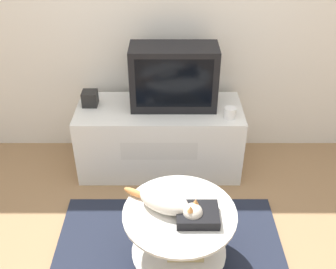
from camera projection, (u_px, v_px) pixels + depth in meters
name	position (u px, v px, depth m)	size (l,w,h in m)	color
ground_plane	(168.00, 263.00, 2.53)	(12.00, 12.00, 0.00)	#93704C
rug	(168.00, 262.00, 2.52)	(1.50, 1.14, 0.02)	#1E2333
tv_stand	(158.00, 138.00, 3.21)	(1.29, 0.53, 0.56)	silver
tv	(172.00, 77.00, 2.95)	(0.65, 0.28, 0.49)	black
speaker	(88.00, 99.00, 3.06)	(0.12, 0.12, 0.12)	black
mug	(228.00, 113.00, 2.91)	(0.09, 0.09, 0.08)	white
coffee_table	(178.00, 232.00, 2.37)	(0.67, 0.67, 0.43)	#B2B2B7
dvd_box	(196.00, 215.00, 2.22)	(0.24, 0.19, 0.06)	black
cat	(167.00, 202.00, 2.25)	(0.47, 0.31, 0.14)	silver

